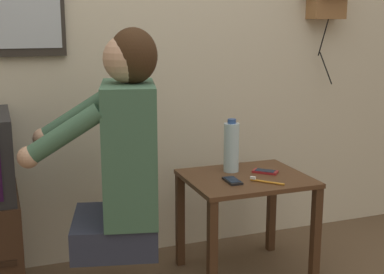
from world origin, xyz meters
name	(u,v)px	position (x,y,z in m)	size (l,w,h in m)	color
wall_back	(140,20)	(0.00, 1.15, 1.27)	(6.80, 0.05, 2.55)	beige
side_table	(246,195)	(0.39, 0.67, 0.42)	(0.59, 0.49, 0.52)	#51331E
person	(123,150)	(-0.24, 0.58, 0.73)	(0.62, 0.54, 0.95)	#2D3347
cell_phone_held	(232,181)	(0.29, 0.60, 0.53)	(0.06, 0.13, 0.01)	black
cell_phone_spare	(265,172)	(0.51, 0.69, 0.53)	(0.13, 0.13, 0.01)	maroon
water_bottle	(231,147)	(0.36, 0.78, 0.65)	(0.08, 0.08, 0.27)	silver
toothbrush	(265,181)	(0.43, 0.54, 0.53)	(0.12, 0.13, 0.02)	orange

